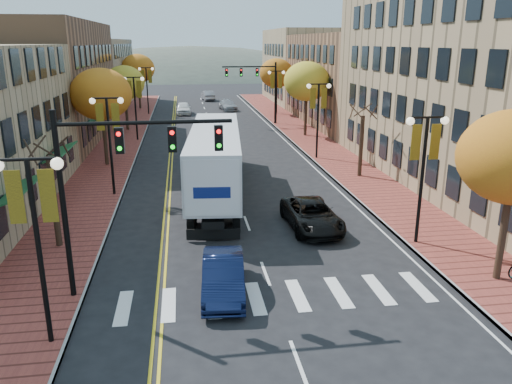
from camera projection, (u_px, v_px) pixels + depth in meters
name	position (u px, v px, depth m)	size (l,w,h in m)	color
ground	(285.00, 326.00, 16.77)	(200.00, 200.00, 0.00)	black
sidewalk_left	(120.00, 144.00, 46.28)	(4.00, 85.00, 0.15)	brown
sidewalk_right	(309.00, 139.00, 48.78)	(4.00, 85.00, 0.15)	brown
building_left_mid	(32.00, 82.00, 46.92)	(12.00, 24.00, 11.00)	brown
building_left_far	(82.00, 74.00, 70.81)	(12.00, 26.00, 9.50)	#9E8966
building_right_mid	(370.00, 79.00, 57.67)	(15.00, 24.00, 10.00)	brown
building_right_far	(319.00, 66.00, 78.37)	(15.00, 20.00, 11.00)	#9E8966
tree_left_a	(54.00, 202.00, 22.45)	(0.28, 0.28, 4.20)	#382619
tree_left_b	(101.00, 94.00, 36.68)	(4.48, 4.48, 7.21)	#382619
tree_left_c	(124.00, 83.00, 51.95)	(4.16, 4.16, 6.69)	#382619
tree_left_d	(138.00, 69.00, 68.84)	(4.61, 4.61, 7.42)	#382619
tree_right_b	(361.00, 146.00, 34.42)	(0.28, 0.28, 4.20)	#382619
tree_right_c	(307.00, 81.00, 48.65)	(4.48, 4.48, 7.21)	#382619
tree_right_d	(276.00, 73.00, 63.85)	(4.35, 4.35, 7.00)	#382619
lamp_left_a	(34.00, 217.00, 14.49)	(1.96, 0.36, 6.05)	black
lamp_left_b	(109.00, 127.00, 29.64)	(1.96, 0.36, 6.05)	black
lamp_left_c	(135.00, 96.00, 46.69)	(1.96, 0.36, 6.05)	black
lamp_left_d	(147.00, 81.00, 63.74)	(1.96, 0.36, 6.05)	black
lamp_right_a	(424.00, 155.00, 22.25)	(1.96, 0.36, 6.05)	black
lamp_right_b	(318.00, 106.00, 39.30)	(1.96, 0.36, 6.05)	black
lamp_right_c	(276.00, 87.00, 56.35)	(1.96, 0.36, 6.05)	black
traffic_mast_near	(117.00, 168.00, 17.43)	(6.10, 0.35, 7.00)	black
traffic_mast_far	(259.00, 81.00, 55.89)	(6.10, 0.34, 7.00)	black
semi_truck	(216.00, 154.00, 30.76)	(4.22, 17.23, 4.26)	black
navy_sedan	(223.00, 276.00, 18.74)	(1.53, 4.40, 1.45)	#0C1433
black_suv	(312.00, 215.00, 25.35)	(2.37, 5.14, 1.43)	black
car_far_white	(183.00, 108.00, 65.41)	(1.86, 4.64, 1.58)	white
car_far_silver	(228.00, 105.00, 69.35)	(1.98, 4.86, 1.41)	#95969C
car_far_oncoming	(208.00, 96.00, 80.95)	(1.62, 4.63, 1.53)	#9D9CA3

